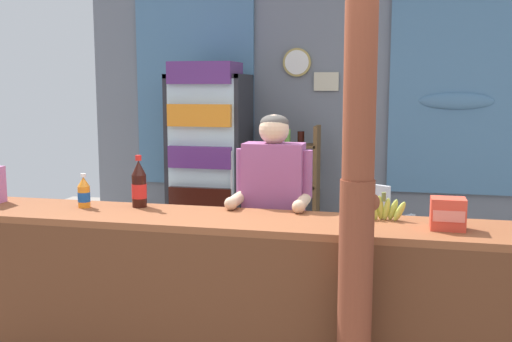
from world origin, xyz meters
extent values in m
plane|color=gray|center=(0.00, 1.22, 0.00)|extent=(7.94, 7.94, 0.00)
cube|color=slate|center=(0.00, 3.11, 1.29)|extent=(4.75, 0.12, 2.58)
cube|color=teal|center=(-1.25, 3.02, 1.61)|extent=(1.25, 0.04, 1.94)
ellipsoid|color=teal|center=(-1.25, 3.00, 1.52)|extent=(0.69, 0.10, 0.16)
cube|color=teal|center=(1.31, 3.02, 1.61)|extent=(1.22, 0.04, 1.94)
ellipsoid|color=teal|center=(1.31, 3.00, 1.52)|extent=(0.67, 0.10, 0.16)
cylinder|color=tan|center=(-0.19, 3.03, 1.89)|extent=(0.28, 0.03, 0.28)
cylinder|color=white|center=(-0.19, 3.02, 1.89)|extent=(0.24, 0.01, 0.24)
cube|color=beige|center=(0.10, 3.03, 1.70)|extent=(0.24, 0.02, 0.18)
cube|color=brown|center=(-0.14, 0.36, 0.89)|extent=(3.37, 0.55, 0.04)
cube|color=brown|center=(-0.14, 0.11, 0.44)|extent=(3.37, 0.04, 0.87)
cylinder|color=brown|center=(0.61, -0.06, 0.61)|extent=(0.16, 0.16, 1.22)
cylinder|color=brown|center=(0.61, -0.06, 1.83)|extent=(0.15, 0.15, 1.22)
ellipsoid|color=brown|center=(0.69, -0.06, 1.11)|extent=(0.06, 0.05, 0.08)
cube|color=#232328|center=(-0.94, 2.83, 0.88)|extent=(0.71, 0.04, 1.76)
cube|color=#232328|center=(-1.28, 2.57, 0.88)|extent=(0.04, 0.58, 1.76)
cube|color=#232328|center=(-0.61, 2.57, 0.88)|extent=(0.04, 0.58, 1.76)
cube|color=#232328|center=(-0.94, 2.57, 1.74)|extent=(0.71, 0.58, 0.04)
cube|color=#232328|center=(-0.94, 2.57, 0.04)|extent=(0.71, 0.58, 0.08)
cube|color=silver|center=(-0.94, 2.29, 0.93)|extent=(0.65, 0.02, 1.60)
cylinder|color=#B7B7BC|center=(-0.65, 2.26, 0.88)|extent=(0.02, 0.02, 0.40)
cube|color=silver|center=(-0.94, 2.57, 0.53)|extent=(0.63, 0.50, 0.02)
cube|color=black|center=(-0.94, 2.45, 0.64)|extent=(0.59, 0.46, 0.20)
cube|color=silver|center=(-0.94, 2.57, 0.91)|extent=(0.63, 0.50, 0.02)
cube|color=#56286B|center=(-0.94, 2.45, 1.02)|extent=(0.59, 0.46, 0.20)
cube|color=silver|center=(-0.94, 2.57, 1.28)|extent=(0.63, 0.50, 0.02)
cube|color=orange|center=(-0.94, 2.45, 1.39)|extent=(0.59, 0.46, 0.20)
cube|color=silver|center=(-0.94, 2.57, 1.66)|extent=(0.63, 0.50, 0.02)
cube|color=#56286B|center=(-0.94, 2.45, 1.77)|extent=(0.59, 0.46, 0.20)
cube|color=brown|center=(-0.39, 2.77, 0.64)|extent=(0.04, 0.28, 1.28)
cube|color=brown|center=(0.05, 2.77, 0.64)|extent=(0.04, 0.28, 1.28)
cube|color=brown|center=(-0.17, 2.77, 1.09)|extent=(0.44, 0.28, 0.02)
cylinder|color=#75C64C|center=(-0.23, 2.77, 1.18)|extent=(0.06, 0.06, 0.14)
cylinder|color=black|center=(-0.10, 2.77, 1.17)|extent=(0.07, 0.07, 0.13)
cube|color=brown|center=(-0.17, 2.77, 0.71)|extent=(0.44, 0.28, 0.02)
cylinder|color=silver|center=(-0.23, 2.77, 0.78)|extent=(0.06, 0.06, 0.13)
cylinder|color=#56286B|center=(-0.10, 2.77, 0.79)|extent=(0.06, 0.06, 0.14)
cube|color=brown|center=(-0.17, 2.77, 0.32)|extent=(0.44, 0.28, 0.02)
cylinder|color=#56286B|center=(-0.23, 2.77, 0.39)|extent=(0.06, 0.06, 0.11)
cylinder|color=orange|center=(-0.10, 2.77, 0.41)|extent=(0.06, 0.06, 0.15)
cube|color=silver|center=(0.67, 2.25, 0.44)|extent=(0.61, 0.61, 0.04)
cube|color=silver|center=(0.56, 2.08, 0.66)|extent=(0.38, 0.25, 0.40)
cylinder|color=silver|center=(0.93, 2.31, 0.22)|extent=(0.04, 0.04, 0.44)
cylinder|color=silver|center=(0.61, 2.52, 0.22)|extent=(0.04, 0.04, 0.44)
cylinder|color=silver|center=(0.73, 1.99, 0.22)|extent=(0.04, 0.04, 0.44)
cylinder|color=silver|center=(0.41, 2.19, 0.22)|extent=(0.04, 0.04, 0.44)
cube|color=silver|center=(0.84, 2.15, 0.56)|extent=(0.24, 0.36, 0.03)
cube|color=silver|center=(0.50, 2.36, 0.56)|extent=(0.24, 0.36, 0.03)
cylinder|color=#28282D|center=(-0.05, 0.83, 0.39)|extent=(0.11, 0.11, 0.79)
cylinder|color=#28282D|center=(0.11, 0.83, 0.39)|extent=(0.11, 0.11, 0.79)
cube|color=#934C7F|center=(0.03, 0.83, 1.04)|extent=(0.38, 0.20, 0.51)
sphere|color=#DBB28E|center=(0.03, 0.83, 1.38)|extent=(0.19, 0.19, 0.19)
ellipsoid|color=#4C4742|center=(0.03, 0.84, 1.42)|extent=(0.18, 0.18, 0.10)
cylinder|color=#934C7F|center=(-0.17, 0.83, 1.10)|extent=(0.08, 0.08, 0.30)
cylinder|color=#DBB28E|center=(-0.17, 0.68, 0.95)|extent=(0.07, 0.26, 0.07)
sphere|color=#DBB28E|center=(-0.17, 0.55, 0.95)|extent=(0.08, 0.08, 0.08)
cylinder|color=#934C7F|center=(0.24, 0.83, 1.10)|extent=(0.08, 0.08, 0.30)
cylinder|color=#DBB28E|center=(0.24, 0.68, 0.95)|extent=(0.07, 0.26, 0.07)
sphere|color=#DBB28E|center=(0.24, 0.55, 0.95)|extent=(0.08, 0.08, 0.08)
cylinder|color=black|center=(-0.75, 0.52, 1.01)|extent=(0.09, 0.09, 0.20)
cone|color=black|center=(-0.75, 0.52, 1.16)|extent=(0.09, 0.09, 0.09)
cylinder|color=red|center=(-0.75, 0.52, 1.22)|extent=(0.04, 0.04, 0.03)
cylinder|color=red|center=(-0.75, 0.52, 1.01)|extent=(0.09, 0.09, 0.09)
cylinder|color=orange|center=(-1.07, 0.43, 0.98)|extent=(0.07, 0.07, 0.13)
cone|color=orange|center=(-1.07, 0.43, 1.07)|extent=(0.07, 0.07, 0.06)
cylinder|color=white|center=(-1.07, 0.43, 1.11)|extent=(0.03, 0.03, 0.02)
cylinder|color=#194C99|center=(-1.07, 0.43, 0.98)|extent=(0.08, 0.08, 0.06)
cube|color=#E5422D|center=(1.05, 0.34, 0.99)|extent=(0.17, 0.13, 0.17)
cube|color=#FF826D|center=(1.05, 0.27, 0.99)|extent=(0.16, 0.00, 0.06)
ellipsoid|color=#B7C647|center=(0.63, 0.48, 0.97)|extent=(0.10, 0.04, 0.14)
ellipsoid|color=#B7C647|center=(0.67, 0.49, 0.98)|extent=(0.07, 0.03, 0.15)
ellipsoid|color=#B7C647|center=(0.71, 0.50, 0.98)|extent=(0.05, 0.04, 0.15)
ellipsoid|color=#B7C647|center=(0.74, 0.50, 0.97)|extent=(0.05, 0.04, 0.14)
ellipsoid|color=#B7C647|center=(0.78, 0.51, 0.97)|extent=(0.07, 0.04, 0.13)
ellipsoid|color=#B7C647|center=(0.81, 0.48, 0.97)|extent=(0.09, 0.04, 0.13)
cylinder|color=olive|center=(0.72, 0.50, 1.04)|extent=(0.02, 0.02, 0.05)
camera|label=1|loc=(0.78, -2.82, 1.64)|focal=41.79mm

